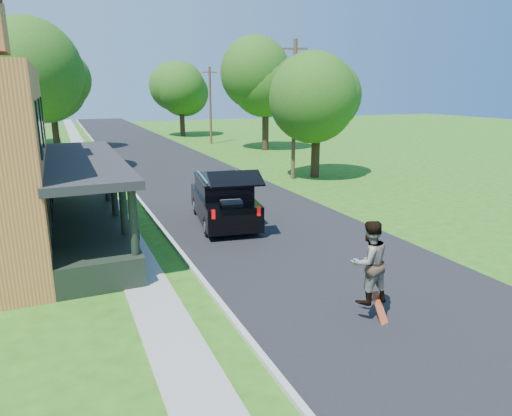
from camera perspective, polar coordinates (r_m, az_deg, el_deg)
name	(u,v)px	position (r m, az deg, el deg)	size (l,w,h in m)	color
ground	(333,270)	(14.63, 9.62, -7.61)	(140.00, 140.00, 0.00)	#285611
street	(177,169)	(32.64, -9.80, 4.78)	(8.00, 120.00, 0.02)	black
curb	(118,173)	(31.95, -16.87, 4.15)	(0.15, 120.00, 0.12)	#A5A6A0
sidewalk	(94,175)	(31.82, -19.64, 3.88)	(1.30, 120.00, 0.03)	gray
front_walk	(9,251)	(18.24, -28.52, -4.72)	(6.50, 1.20, 0.03)	gray
black_suv	(224,200)	(19.12, -4.06, 0.99)	(2.88, 5.77, 2.58)	black
skateboarder	(369,262)	(11.28, 13.94, -6.58)	(1.01, 0.79, 2.06)	black
skateboard	(380,310)	(11.77, 15.23, -12.18)	(0.24, 0.57, 0.75)	#99320D
tree_left_mid	(22,66)	(32.45, -27.24, 15.46)	(8.33, 8.11, 10.51)	#2E2111
tree_left_far	(49,78)	(45.65, -24.46, 14.56)	(8.52, 8.35, 10.01)	#2E2111
tree_right_near	(316,97)	(29.15, 7.57, 13.57)	(6.60, 6.30, 7.73)	#2E2111
tree_right_mid	(265,75)	(42.12, 1.14, 16.27)	(7.51, 7.24, 9.86)	#2E2111
tree_right_far	(180,85)	(55.35, -9.44, 14.90)	(6.86, 6.62, 9.09)	#2E2111
utility_pole_near	(294,109)	(28.35, 4.79, 12.21)	(1.44, 0.58, 8.33)	#3C261C
utility_pole_far	(210,105)	(47.42, -5.73, 12.73)	(1.40, 0.51, 7.61)	#3C261C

